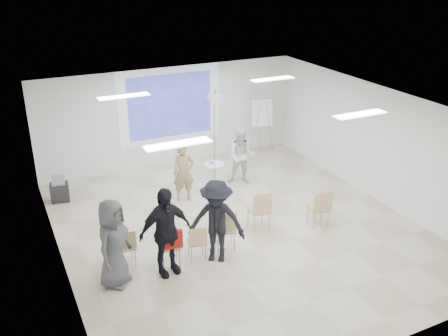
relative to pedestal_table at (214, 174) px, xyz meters
name	(u,v)px	position (x,y,z in m)	size (l,w,h in m)	color
floor	(239,230)	(-0.45, -2.37, -0.44)	(8.00, 9.00, 0.10)	beige
ceiling	(240,104)	(-0.45, -2.37, 2.66)	(8.00, 9.00, 0.10)	white
wall_back	(170,116)	(-0.45, 2.18, 1.11)	(8.00, 0.10, 3.00)	silver
wall_left	(54,207)	(-4.50, -2.37, 1.11)	(0.10, 9.00, 3.00)	silver
wall_right	(378,143)	(3.60, -2.37, 1.11)	(0.10, 9.00, 3.00)	silver
projection_halo	(170,106)	(-0.45, 2.12, 1.46)	(3.20, 0.01, 2.30)	silver
projection_image	(170,106)	(-0.45, 2.10, 1.46)	(2.60, 0.01, 1.90)	#3436B1
pedestal_table	(214,174)	(0.00, 0.00, 0.00)	(0.75, 0.75, 0.70)	white
player_left	(184,169)	(-1.06, -0.41, 0.50)	(0.65, 0.44, 1.78)	tan
player_right	(242,153)	(0.82, -0.10, 0.51)	(0.86, 0.69, 1.79)	white
controller_left	(186,154)	(-0.88, -0.16, 0.78)	(0.04, 0.12, 0.04)	white
controller_right	(232,141)	(0.64, 0.15, 0.82)	(0.04, 0.11, 0.04)	white
chair_far_left	(126,245)	(-3.26, -2.73, 0.11)	(0.41, 0.44, 0.84)	tan
chair_left_mid	(170,244)	(-2.44, -3.15, 0.15)	(0.48, 0.51, 0.91)	tan
chair_left_inner	(197,240)	(-1.84, -3.16, 0.09)	(0.44, 0.46, 0.80)	tan
chair_center	(226,227)	(-1.13, -3.07, 0.17)	(0.57, 0.59, 0.95)	tan
chair_right_inner	(260,208)	(-0.04, -2.65, 0.19)	(0.51, 0.54, 0.99)	tan
chair_right_far	(320,206)	(1.29, -3.17, 0.17)	(0.52, 0.55, 0.95)	tan
red_jacket	(173,240)	(-2.43, -3.30, 0.33)	(0.40, 0.09, 0.39)	#AA1D14
laptop	(196,240)	(-1.83, -3.07, 0.04)	(0.29, 0.21, 0.02)	black
audience_left	(165,226)	(-2.59, -3.31, 0.70)	(1.26, 0.76, 2.17)	black
audience_mid	(216,216)	(-1.47, -3.33, 0.65)	(1.35, 0.74, 2.08)	black
audience_outer	(113,238)	(-3.61, -3.22, 0.63)	(0.99, 0.65, 2.04)	#545458
flipchart_easel	(262,112)	(2.50, 1.74, 0.96)	(0.76, 0.60, 1.83)	#96999E
av_cart	(59,190)	(-4.03, 0.94, -0.07)	(0.52, 0.44, 0.70)	black
ceiling_projector	(215,103)	(-0.35, -0.88, 2.30)	(0.30, 0.25, 3.00)	white
fluor_panel_nw	(124,96)	(-2.45, -0.37, 2.58)	(1.20, 0.30, 0.02)	white
fluor_panel_ne	(272,79)	(1.55, -0.37, 2.58)	(1.20, 0.30, 0.02)	white
fluor_panel_sw	(178,144)	(-2.45, -3.87, 2.58)	(1.20, 0.30, 0.02)	white
fluor_panel_se	(360,114)	(1.55, -3.87, 2.58)	(1.20, 0.30, 0.02)	white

